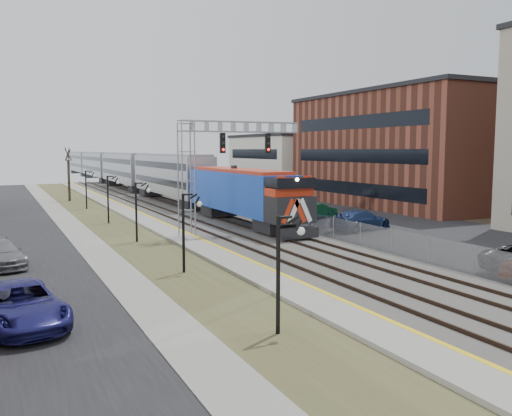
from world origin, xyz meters
TOP-DOWN VIEW (x-y plane):
  - street_west at (-11.50, 35.00)m, footprint 7.00×120.00m
  - sidewalk at (-7.00, 35.00)m, footprint 2.00×120.00m
  - grass_median at (-4.00, 35.00)m, footprint 4.00×120.00m
  - platform at (-1.00, 35.00)m, footprint 2.00×120.00m
  - ballast_bed at (4.00, 35.00)m, footprint 8.00×120.00m
  - parking_lot at (16.00, 35.00)m, footprint 16.00×120.00m
  - platform_edge at (-0.12, 35.00)m, footprint 0.24×120.00m
  - track_near at (2.00, 35.00)m, footprint 1.58×120.00m
  - track_far at (5.50, 35.00)m, footprint 1.58×120.00m
  - train at (5.50, 78.90)m, footprint 3.00×108.65m
  - signal_gantry at (1.22, 27.99)m, footprint 9.00×1.07m
  - lampposts at (-4.00, 18.29)m, footprint 0.14×62.14m
  - fence at (8.20, 35.00)m, footprint 0.04×120.00m
  - buildings_east at (30.00, 31.18)m, footprint 16.00×76.00m
  - car_lot_d at (12.60, 25.91)m, footprint 5.68×3.29m
  - car_lot_e at (11.59, 35.10)m, footprint 4.91×2.24m
  - car_lot_f at (13.47, 33.53)m, footprint 4.38×2.55m
  - car_street_a at (-11.66, 12.63)m, footprint 3.33×5.73m
  - car_street_b at (-12.24, 23.44)m, footprint 2.82×5.03m
  - car_lot_g at (12.49, 47.16)m, footprint 5.54×3.09m

SIDE VIEW (x-z plane):
  - street_west at x=-11.50m, z-range 0.00..0.04m
  - parking_lot at x=16.00m, z-range 0.00..0.04m
  - grass_median at x=-4.00m, z-range 0.00..0.06m
  - sidewalk at x=-7.00m, z-range 0.00..0.08m
  - ballast_bed at x=4.00m, z-range 0.00..0.20m
  - platform at x=-1.00m, z-range 0.00..0.24m
  - platform_edge at x=-0.12m, z-range 0.24..0.25m
  - track_near at x=2.00m, z-range 0.20..0.35m
  - track_far at x=5.50m, z-range 0.20..0.35m
  - car_lot_f at x=13.47m, z-range 0.00..1.37m
  - car_street_b at x=-12.24m, z-range 0.00..1.38m
  - car_lot_g at x=12.49m, z-range 0.00..1.46m
  - car_street_a at x=-11.66m, z-range 0.00..1.50m
  - car_lot_d at x=12.60m, z-range 0.00..1.55m
  - fence at x=8.20m, z-range 0.00..1.60m
  - car_lot_e at x=11.59m, z-range 0.00..1.63m
  - lampposts at x=-4.00m, z-range 0.00..4.00m
  - train at x=5.50m, z-range 0.28..5.60m
  - signal_gantry at x=1.22m, z-range 1.51..9.66m
  - buildings_east at x=30.00m, z-range -1.19..13.81m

